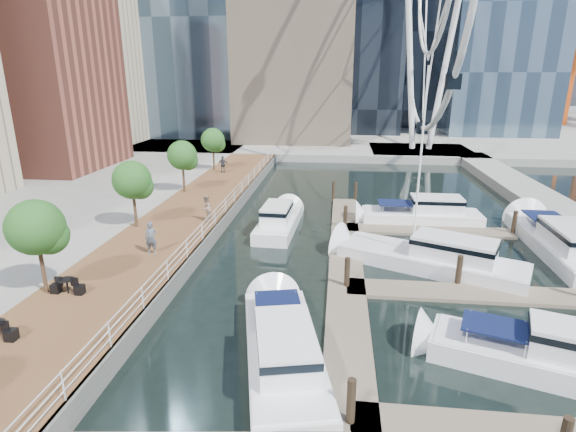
# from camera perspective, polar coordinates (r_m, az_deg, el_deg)

# --- Properties ---
(ground) EXTENTS (520.00, 520.00, 0.00)m
(ground) POSITION_cam_1_polar(r_m,az_deg,el_deg) (17.98, -2.50, -20.12)
(ground) COLOR black
(ground) RESTS_ON ground
(boardwalk) EXTENTS (6.00, 60.00, 1.00)m
(boardwalk) POSITION_cam_1_polar(r_m,az_deg,el_deg) (32.92, -14.06, -1.71)
(boardwalk) COLOR brown
(boardwalk) RESTS_ON ground
(seawall) EXTENTS (0.25, 60.00, 1.00)m
(seawall) POSITION_cam_1_polar(r_m,az_deg,el_deg) (32.01, -9.01, -1.94)
(seawall) COLOR #595954
(seawall) RESTS_ON ground
(land_far) EXTENTS (200.00, 114.00, 1.00)m
(land_far) POSITION_cam_1_polar(r_m,az_deg,el_deg) (116.59, 5.40, 12.06)
(land_far) COLOR gray
(land_far) RESTS_ON ground
(breakwater) EXTENTS (4.00, 60.00, 1.00)m
(breakwater) POSITION_cam_1_polar(r_m,az_deg,el_deg) (39.79, 32.52, -0.69)
(breakwater) COLOR gray
(breakwater) RESTS_ON ground
(pier) EXTENTS (14.00, 12.00, 1.00)m
(pier) POSITION_cam_1_polar(r_m,az_deg,el_deg) (67.92, 16.42, 7.75)
(pier) COLOR gray
(pier) RESTS_ON ground
(railing) EXTENTS (0.10, 60.00, 1.05)m
(railing) POSITION_cam_1_polar(r_m,az_deg,el_deg) (31.72, -9.27, -0.18)
(railing) COLOR white
(railing) RESTS_ON boardwalk
(floating_docks) EXTENTS (16.00, 34.00, 2.60)m
(floating_docks) POSITION_cam_1_polar(r_m,az_deg,el_deg) (26.83, 18.14, -6.50)
(floating_docks) COLOR #6D6051
(floating_docks) RESTS_ON ground
(street_trees) EXTENTS (2.60, 42.60, 4.60)m
(street_trees) POSITION_cam_1_polar(r_m,az_deg,el_deg) (31.97, -19.21, 4.34)
(street_trees) COLOR #3F2B1C
(street_trees) RESTS_ON ground
(yacht_foreground) EXTENTS (9.64, 5.38, 2.15)m
(yacht_foreground) POSITION_cam_1_polar(r_m,az_deg,el_deg) (20.83, 29.75, -16.88)
(yacht_foreground) COLOR white
(yacht_foreground) RESTS_ON ground
(pedestrian_near) EXTENTS (0.76, 0.55, 1.92)m
(pedestrian_near) POSITION_cam_1_polar(r_m,az_deg,el_deg) (27.29, -17.00, -2.67)
(pedestrian_near) COLOR #485261
(pedestrian_near) RESTS_ON boardwalk
(pedestrian_mid) EXTENTS (0.76, 0.95, 1.90)m
(pedestrian_mid) POSITION_cam_1_polar(r_m,az_deg,el_deg) (32.53, -10.36, 0.98)
(pedestrian_mid) COLOR gray
(pedestrian_mid) RESTS_ON boardwalk
(pedestrian_far) EXTENTS (1.08, 0.49, 1.82)m
(pedestrian_far) POSITION_cam_1_polar(r_m,az_deg,el_deg) (49.09, -8.25, 6.52)
(pedestrian_far) COLOR #2F353B
(pedestrian_far) RESTS_ON boardwalk
(moored_yachts) EXTENTS (22.06, 32.45, 11.50)m
(moored_yachts) POSITION_cam_1_polar(r_m,az_deg,el_deg) (27.91, 17.67, -6.62)
(moored_yachts) COLOR white
(moored_yachts) RESTS_ON ground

